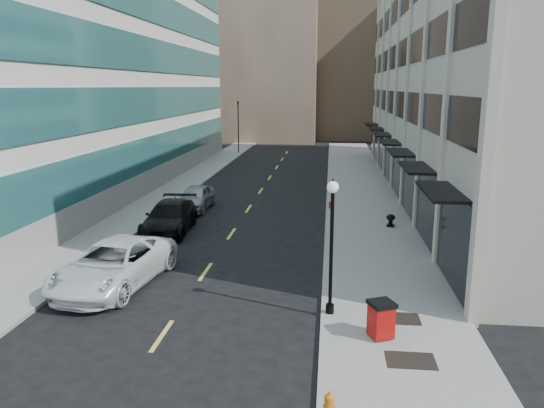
% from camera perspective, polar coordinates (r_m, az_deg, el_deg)
% --- Properties ---
extents(ground, '(160.00, 160.00, 0.00)m').
position_cam_1_polar(ground, '(16.05, -14.03, -16.76)').
color(ground, black).
rests_on(ground, ground).
extents(sidewalk_right, '(5.00, 80.00, 0.15)m').
position_cam_1_polar(sidewalk_right, '(34.01, 10.04, -0.69)').
color(sidewalk_right, gray).
rests_on(sidewalk_right, ground).
extents(sidewalk_left, '(3.00, 80.00, 0.15)m').
position_cam_1_polar(sidewalk_left, '(35.89, -12.85, -0.12)').
color(sidewalk_left, gray).
rests_on(sidewalk_left, ground).
extents(building_right, '(15.30, 46.50, 18.25)m').
position_cam_1_polar(building_right, '(41.75, 23.30, 13.26)').
color(building_right, '#AFA894').
rests_on(building_right, ground).
extents(building_left, '(16.14, 46.00, 20.00)m').
position_cam_1_polar(building_left, '(45.34, -22.23, 14.48)').
color(building_left, white).
rests_on(building_left, ground).
extents(skyline_tan_near, '(14.00, 18.00, 28.00)m').
position_cam_1_polar(skyline_tan_near, '(81.81, -0.16, 16.93)').
color(skyline_tan_near, '#997D64').
rests_on(skyline_tan_near, ground).
extents(skyline_brown, '(12.00, 16.00, 34.00)m').
position_cam_1_polar(skyline_brown, '(85.60, 8.61, 18.62)').
color(skyline_brown, brown).
rests_on(skyline_brown, ground).
extents(skyline_tan_far, '(12.00, 14.00, 22.00)m').
position_cam_1_polar(skyline_tan_far, '(93.11, -5.77, 14.49)').
color(skyline_tan_far, '#997D64').
rests_on(skyline_tan_far, ground).
extents(skyline_stone, '(10.00, 14.00, 20.00)m').
position_cam_1_polar(skyline_stone, '(80.12, 15.98, 13.69)').
color(skyline_stone, '#AFA894').
rests_on(skyline_stone, ground).
extents(grate_mid, '(1.40, 1.00, 0.01)m').
position_cam_1_polar(grate_mid, '(16.16, 14.69, -15.95)').
color(grate_mid, black).
rests_on(grate_mid, sidewalk_right).
extents(grate_far, '(1.40, 1.00, 0.01)m').
position_cam_1_polar(grate_far, '(18.64, 13.46, -11.87)').
color(grate_far, black).
rests_on(grate_far, sidewalk_right).
extents(road_centerline, '(0.15, 68.20, 0.01)m').
position_cam_1_polar(road_centerline, '(31.47, -3.38, -1.73)').
color(road_centerline, '#D8CC4C').
rests_on(road_centerline, ground).
extents(traffic_signal, '(0.66, 0.66, 6.98)m').
position_cam_1_polar(traffic_signal, '(62.02, -3.68, 10.64)').
color(traffic_signal, black).
rests_on(traffic_signal, ground).
extents(car_white_van, '(3.74, 6.72, 1.78)m').
position_cam_1_polar(car_white_van, '(21.92, -16.65, -6.25)').
color(car_white_van, white).
rests_on(car_white_van, ground).
extents(car_black_pickup, '(2.61, 5.76, 1.64)m').
position_cam_1_polar(car_black_pickup, '(29.22, -10.96, -1.42)').
color(car_black_pickup, black).
rests_on(car_black_pickup, ground).
extents(car_silver_sedan, '(1.86, 4.57, 1.55)m').
position_cam_1_polar(car_silver_sedan, '(34.32, -8.23, 0.69)').
color(car_silver_sedan, '#A0A2A8').
rests_on(car_silver_sedan, ground).
extents(fire_hydrant, '(0.31, 0.31, 0.76)m').
position_cam_1_polar(fire_hydrant, '(13.16, 6.15, -20.89)').
color(fire_hydrant, orange).
rests_on(fire_hydrant, sidewalk_right).
extents(trash_bin, '(0.96, 0.96, 1.18)m').
position_cam_1_polar(trash_bin, '(16.99, 11.66, -11.95)').
color(trash_bin, '#A40D0A').
rests_on(trash_bin, sidewalk_right).
extents(lamppost, '(0.39, 0.39, 4.70)m').
position_cam_1_polar(lamppost, '(17.73, 6.44, -3.39)').
color(lamppost, black).
rests_on(lamppost, sidewalk_right).
extents(sign_post, '(0.25, 0.06, 2.16)m').
position_cam_1_polar(sign_post, '(26.54, 6.38, -1.03)').
color(sign_post, slate).
rests_on(sign_post, sidewalk_right).
extents(urn_planter, '(0.50, 0.50, 0.69)m').
position_cam_1_polar(urn_planter, '(30.04, 12.65, -1.60)').
color(urn_planter, black).
rests_on(urn_planter, sidewalk_right).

